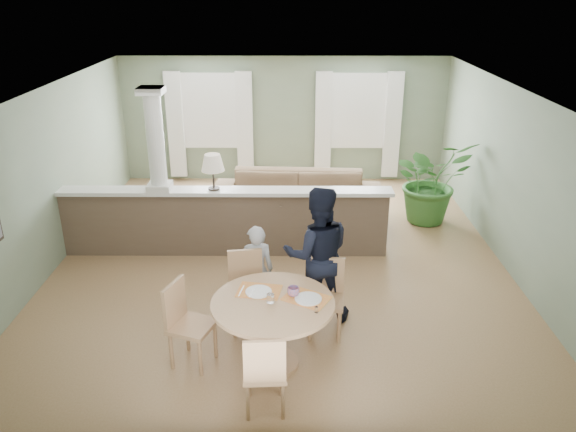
{
  "coord_description": "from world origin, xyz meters",
  "views": [
    {
      "loc": [
        0.16,
        -8.07,
        4.11
      ],
      "look_at": [
        0.12,
        -1.0,
        1.16
      ],
      "focal_mm": 35.0,
      "sensor_mm": 36.0,
      "label": 1
    }
  ],
  "objects_px": {
    "dining_table": "(274,315)",
    "chair_side": "(186,320)",
    "houseplant": "(431,181)",
    "chair_far_man": "(326,293)",
    "man_person": "(317,255)",
    "chair_near": "(265,370)",
    "chair_far_boy": "(247,286)",
    "sofa": "(297,200)",
    "child_person": "(256,271)"
  },
  "relations": [
    {
      "from": "dining_table",
      "to": "chair_far_boy",
      "type": "height_order",
      "value": "chair_far_boy"
    },
    {
      "from": "dining_table",
      "to": "chair_near",
      "type": "height_order",
      "value": "chair_near"
    },
    {
      "from": "chair_far_man",
      "to": "man_person",
      "type": "bearing_deg",
      "value": 115.44
    },
    {
      "from": "dining_table",
      "to": "sofa",
      "type": "bearing_deg",
      "value": 85.89
    },
    {
      "from": "sofa",
      "to": "man_person",
      "type": "height_order",
      "value": "man_person"
    },
    {
      "from": "sofa",
      "to": "dining_table",
      "type": "distance_m",
      "value": 4.18
    },
    {
      "from": "chair_far_boy",
      "to": "man_person",
      "type": "bearing_deg",
      "value": 2.69
    },
    {
      "from": "dining_table",
      "to": "chair_far_boy",
      "type": "bearing_deg",
      "value": 114.23
    },
    {
      "from": "dining_table",
      "to": "chair_far_man",
      "type": "bearing_deg",
      "value": 47.62
    },
    {
      "from": "chair_near",
      "to": "child_person",
      "type": "xyz_separation_m",
      "value": [
        -0.19,
        1.91,
        0.1
      ]
    },
    {
      "from": "dining_table",
      "to": "chair_far_man",
      "type": "relative_size",
      "value": 1.42
    },
    {
      "from": "chair_near",
      "to": "child_person",
      "type": "bearing_deg",
      "value": -87.61
    },
    {
      "from": "chair_side",
      "to": "sofa",
      "type": "bearing_deg",
      "value": 2.02
    },
    {
      "from": "chair_far_man",
      "to": "man_person",
      "type": "distance_m",
      "value": 0.51
    },
    {
      "from": "sofa",
      "to": "chair_near",
      "type": "height_order",
      "value": "chair_near"
    },
    {
      "from": "houseplant",
      "to": "chair_far_man",
      "type": "bearing_deg",
      "value": -120.17
    },
    {
      "from": "chair_near",
      "to": "child_person",
      "type": "distance_m",
      "value": 1.92
    },
    {
      "from": "dining_table",
      "to": "chair_far_boy",
      "type": "xyz_separation_m",
      "value": [
        -0.37,
        0.82,
        -0.11
      ]
    },
    {
      "from": "dining_table",
      "to": "chair_side",
      "type": "distance_m",
      "value": 1.02
    },
    {
      "from": "chair_far_boy",
      "to": "man_person",
      "type": "xyz_separation_m",
      "value": [
        0.9,
        0.2,
        0.35
      ]
    },
    {
      "from": "sofa",
      "to": "chair_near",
      "type": "bearing_deg",
      "value": -91.06
    },
    {
      "from": "houseplant",
      "to": "chair_near",
      "type": "relative_size",
      "value": 1.62
    },
    {
      "from": "chair_near",
      "to": "man_person",
      "type": "xyz_separation_m",
      "value": [
        0.6,
        1.83,
        0.38
      ]
    },
    {
      "from": "man_person",
      "to": "chair_far_man",
      "type": "bearing_deg",
      "value": 104.64
    },
    {
      "from": "sofa",
      "to": "houseplant",
      "type": "bearing_deg",
      "value": 6.37
    },
    {
      "from": "chair_near",
      "to": "chair_side",
      "type": "bearing_deg",
      "value": -45.73
    },
    {
      "from": "sofa",
      "to": "chair_far_boy",
      "type": "distance_m",
      "value": 3.41
    },
    {
      "from": "houseplant",
      "to": "chair_far_boy",
      "type": "relative_size",
      "value": 1.54
    },
    {
      "from": "chair_far_boy",
      "to": "chair_far_man",
      "type": "height_order",
      "value": "chair_far_boy"
    },
    {
      "from": "sofa",
      "to": "child_person",
      "type": "xyz_separation_m",
      "value": [
        -0.56,
        -3.07,
        0.18
      ]
    },
    {
      "from": "houseplant",
      "to": "dining_table",
      "type": "height_order",
      "value": "houseplant"
    },
    {
      "from": "dining_table",
      "to": "man_person",
      "type": "distance_m",
      "value": 1.17
    },
    {
      "from": "houseplant",
      "to": "chair_far_boy",
      "type": "xyz_separation_m",
      "value": [
        -3.1,
        -3.48,
        -0.22
      ]
    },
    {
      "from": "child_person",
      "to": "chair_far_man",
      "type": "bearing_deg",
      "value": 146.19
    },
    {
      "from": "dining_table",
      "to": "chair_far_man",
      "type": "distance_m",
      "value": 0.95
    },
    {
      "from": "chair_far_man",
      "to": "man_person",
      "type": "relative_size",
      "value": 0.53
    },
    {
      "from": "sofa",
      "to": "dining_table",
      "type": "relative_size",
      "value": 2.25
    },
    {
      "from": "sofa",
      "to": "chair_far_man",
      "type": "relative_size",
      "value": 3.2
    },
    {
      "from": "houseplant",
      "to": "child_person",
      "type": "bearing_deg",
      "value": -133.03
    },
    {
      "from": "sofa",
      "to": "chair_side",
      "type": "relative_size",
      "value": 3.07
    },
    {
      "from": "chair_near",
      "to": "chair_side",
      "type": "height_order",
      "value": "chair_side"
    },
    {
      "from": "chair_far_man",
      "to": "child_person",
      "type": "distance_m",
      "value": 0.99
    },
    {
      "from": "sofa",
      "to": "chair_near",
      "type": "relative_size",
      "value": 3.23
    },
    {
      "from": "chair_far_boy",
      "to": "chair_far_man",
      "type": "distance_m",
      "value": 1.01
    },
    {
      "from": "houseplant",
      "to": "chair_far_man",
      "type": "xyz_separation_m",
      "value": [
        -2.1,
        -3.6,
        -0.24
      ]
    },
    {
      "from": "houseplant",
      "to": "chair_far_boy",
      "type": "bearing_deg",
      "value": -131.72
    },
    {
      "from": "dining_table",
      "to": "chair_far_man",
      "type": "height_order",
      "value": "chair_far_man"
    },
    {
      "from": "sofa",
      "to": "chair_far_man",
      "type": "distance_m",
      "value": 3.49
    },
    {
      "from": "dining_table",
      "to": "chair_side",
      "type": "bearing_deg",
      "value": 177.19
    },
    {
      "from": "dining_table",
      "to": "chair_near",
      "type": "relative_size",
      "value": 1.44
    }
  ]
}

